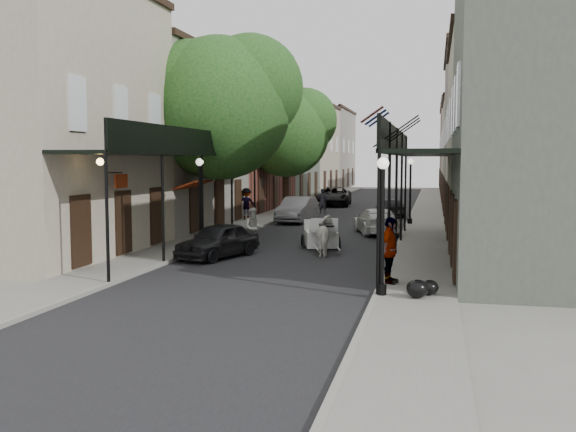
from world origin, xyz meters
The scene contains 24 objects.
ground centered at (0.00, 0.00, 0.00)m, with size 140.00×140.00×0.00m, color gray.
road centered at (0.00, 20.00, 0.01)m, with size 8.00×90.00×0.01m, color black.
sidewalk_left centered at (-5.00, 20.00, 0.06)m, with size 2.20×90.00×0.12m, color gray.
sidewalk_right centered at (5.00, 20.00, 0.06)m, with size 2.20×90.00×0.12m, color gray.
building_row_left centered at (-8.60, 30.00, 5.25)m, with size 5.00×80.00×10.50m, color #B8AB93.
building_row_right centered at (8.60, 30.00, 5.25)m, with size 5.00×80.00×10.50m, color gray.
gallery_left centered at (-4.79, 6.98, 4.05)m, with size 2.20×18.05×4.88m.
gallery_right centered at (4.79, 6.98, 4.05)m, with size 2.20×18.05×4.88m.
tree_near centered at (-4.20, 10.18, 6.49)m, with size 7.31×6.80×9.63m.
tree_far centered at (-4.25, 24.18, 5.84)m, with size 6.45×6.00×8.61m.
lamppost_right_near centered at (4.10, -2.00, 2.05)m, with size 0.32×0.32×3.71m.
lamppost_left centered at (-4.10, 6.00, 2.05)m, with size 0.32×0.32×3.71m.
lamppost_right_far centered at (4.10, 18.00, 2.05)m, with size 0.32×0.32×3.71m.
horse centered at (1.32, 5.65, 0.77)m, with size 0.83×1.83×1.55m, color white.
carriage centered at (0.65, 7.97, 1.01)m, with size 1.99×2.55×2.59m.
pedestrian_walking centered at (-2.04, 6.93, 0.86)m, with size 0.84×0.65×1.73m, color #B4B6AB.
pedestrian_sidewalk_left centered at (-5.80, 18.45, 1.08)m, with size 1.24×0.71×1.92m, color gray.
pedestrian_sidewalk_right centered at (4.20, -0.33, 1.10)m, with size 1.15×0.48×1.97m, color gray.
car_left_near centered at (-2.63, 4.00, 0.67)m, with size 1.59×3.94×1.34m, color black.
car_left_mid centered at (-2.60, 18.52, 0.76)m, with size 1.61×4.63×1.53m, color gray.
car_left_far centered at (-2.60, 32.90, 0.78)m, with size 2.59×5.62×1.56m, color black.
car_right_near centered at (2.60, 13.40, 0.66)m, with size 1.84×4.52×1.31m, color silver.
car_right_far centered at (2.60, 23.71, 0.65)m, with size 1.53×3.81×1.30m, color black.
trash_bags centered at (5.17, -2.03, 0.35)m, with size 0.85×1.00×0.50m.
Camera 1 is at (5.45, -19.23, 3.76)m, focal length 40.00 mm.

